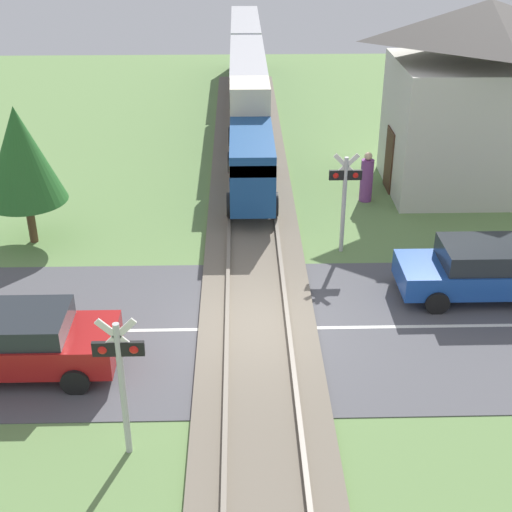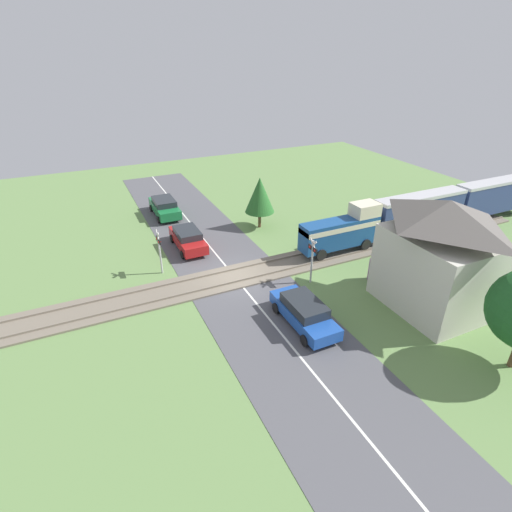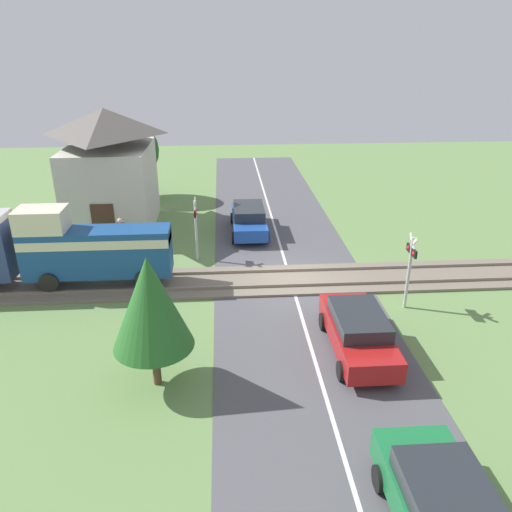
{
  "view_description": "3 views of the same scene",
  "coord_description": "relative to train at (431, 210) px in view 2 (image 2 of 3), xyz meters",
  "views": [
    {
      "loc": [
        -0.39,
        -14.12,
        9.48
      ],
      "look_at": [
        0.0,
        1.47,
        1.2
      ],
      "focal_mm": 50.0,
      "sensor_mm": 36.0,
      "label": 1
    },
    {
      "loc": [
        20.1,
        -7.96,
        12.97
      ],
      "look_at": [
        0.0,
        1.47,
        1.2
      ],
      "focal_mm": 28.0,
      "sensor_mm": 36.0,
      "label": 2
    },
    {
      "loc": [
        -18.68,
        2.76,
        9.3
      ],
      "look_at": [
        0.0,
        1.47,
        1.2
      ],
      "focal_mm": 35.0,
      "sensor_mm": 36.0,
      "label": 3
    }
  ],
  "objects": [
    {
      "name": "crossing_signal_east_approach",
      "position": [
        2.51,
        -12.15,
        0.01
      ],
      "size": [
        0.9,
        0.18,
        2.95
      ],
      "color": "#B7B7B7",
      "rests_on": "ground_plane"
    },
    {
      "name": "train",
      "position": [
        0.0,
        0.0,
        0.0
      ],
      "size": [
        1.58,
        22.16,
        3.18
      ],
      "color": "navy",
      "rests_on": "track_bed"
    },
    {
      "name": "pedestrian_by_station",
      "position": [
        3.79,
        -8.54,
        -1.13
      ],
      "size": [
        0.42,
        0.42,
        1.68
      ],
      "color": "#7F3D84",
      "rests_on": "ground_plane"
    },
    {
      "name": "station_building",
      "position": [
        7.39,
        -7.55,
        1.15
      ],
      "size": [
        5.8,
        4.5,
        6.23
      ],
      "color": "beige",
      "rests_on": "ground_plane"
    },
    {
      "name": "car_behind_queue",
      "position": [
        -12.12,
        -17.59,
        -1.1
      ],
      "size": [
        4.54,
        1.95,
        1.49
      ],
      "color": "#197038",
      "rests_on": "ground_plane"
    },
    {
      "name": "car_near_crossing",
      "position": [
        -5.25,
        -17.59,
        -1.12
      ],
      "size": [
        4.37,
        1.86,
        1.44
      ],
      "color": "#A81919",
      "rests_on": "ground_plane"
    },
    {
      "name": "crossing_signal_west_approach",
      "position": [
        -2.51,
        -20.15,
        0.01
      ],
      "size": [
        0.9,
        0.18,
        2.95
      ],
      "color": "#B7B7B7",
      "rests_on": "ground_plane"
    },
    {
      "name": "track_bed",
      "position": [
        0.0,
        -16.15,
        -1.82
      ],
      "size": [
        2.8,
        48.0,
        0.24
      ],
      "color": "#756B5B",
      "rests_on": "ground_plane"
    },
    {
      "name": "car_far_side",
      "position": [
        5.91,
        -14.71,
        -1.12
      ],
      "size": [
        4.59,
        1.85,
        1.45
      ],
      "color": "#1E4CA8",
      "rests_on": "ground_plane"
    },
    {
      "name": "road_surface",
      "position": [
        0.0,
        -16.15,
        -1.88
      ],
      "size": [
        48.0,
        6.4,
        0.02
      ],
      "color": "#515156",
      "rests_on": "ground_plane"
    },
    {
      "name": "tree_roadside_hedge",
      "position": [
        -6.47,
        -11.32,
        0.8
      ],
      "size": [
        2.3,
        2.3,
        4.08
      ],
      "color": "brown",
      "rests_on": "ground_plane"
    },
    {
      "name": "ground_plane",
      "position": [
        0.0,
        -16.15,
        -1.89
      ],
      "size": [
        60.0,
        60.0,
        0.0
      ],
      "primitive_type": "plane",
      "color": "#66894C"
    }
  ]
}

